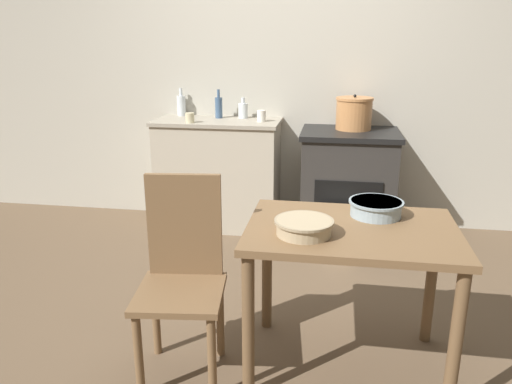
# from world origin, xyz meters

# --- Properties ---
(ground_plane) EXTENTS (14.00, 14.00, 0.00)m
(ground_plane) POSITION_xyz_m (0.00, 0.00, 0.00)
(ground_plane) COLOR brown
(wall_back) EXTENTS (8.00, 0.07, 2.55)m
(wall_back) POSITION_xyz_m (0.00, 1.58, 1.27)
(wall_back) COLOR #B2AD9E
(wall_back) RESTS_ON ground_plane
(counter_cabinet) EXTENTS (1.04, 0.52, 0.92)m
(counter_cabinet) POSITION_xyz_m (-0.47, 1.31, 0.46)
(counter_cabinet) COLOR #B2A893
(counter_cabinet) RESTS_ON ground_plane
(stove) EXTENTS (0.77, 0.62, 0.87)m
(stove) POSITION_xyz_m (0.62, 1.26, 0.44)
(stove) COLOR #2D2B28
(stove) RESTS_ON ground_plane
(work_table) EXTENTS (0.97, 0.68, 0.74)m
(work_table) POSITION_xyz_m (0.60, -0.53, 0.62)
(work_table) COLOR brown
(work_table) RESTS_ON ground_plane
(chair) EXTENTS (0.44, 0.44, 0.96)m
(chair) POSITION_xyz_m (-0.19, -0.65, 0.50)
(chair) COLOR brown
(chair) RESTS_ON ground_plane
(flour_sack) EXTENTS (0.24, 0.17, 0.36)m
(flour_sack) POSITION_xyz_m (0.55, 0.76, 0.18)
(flour_sack) COLOR beige
(flour_sack) RESTS_ON ground_plane
(stock_pot) EXTENTS (0.29, 0.29, 0.28)m
(stock_pot) POSITION_xyz_m (0.64, 1.34, 1.00)
(stock_pot) COLOR #B77A47
(stock_pot) RESTS_ON stove
(mixing_bowl_large) EXTENTS (0.26, 0.26, 0.07)m
(mixing_bowl_large) POSITION_xyz_m (0.38, -0.65, 0.78)
(mixing_bowl_large) COLOR tan
(mixing_bowl_large) RESTS_ON work_table
(mixing_bowl_small) EXTENTS (0.26, 0.26, 0.08)m
(mixing_bowl_small) POSITION_xyz_m (0.71, -0.35, 0.78)
(mixing_bowl_small) COLOR #93A8B2
(mixing_bowl_small) RESTS_ON work_table
(bottle_far_left) EXTENTS (0.08, 0.08, 0.17)m
(bottle_far_left) POSITION_xyz_m (-0.28, 1.44, 0.99)
(bottle_far_left) COLOR silver
(bottle_far_left) RESTS_ON counter_cabinet
(bottle_left) EXTENTS (0.07, 0.07, 0.24)m
(bottle_left) POSITION_xyz_m (-0.84, 1.49, 1.01)
(bottle_left) COLOR silver
(bottle_left) RESTS_ON counter_cabinet
(bottle_mid_left) EXTENTS (0.06, 0.06, 0.24)m
(bottle_mid_left) POSITION_xyz_m (-0.49, 1.41, 1.02)
(bottle_mid_left) COLOR #3D5675
(bottle_mid_left) RESTS_ON counter_cabinet
(cup_center_left) EXTENTS (0.07, 0.07, 0.08)m
(cup_center_left) POSITION_xyz_m (-0.66, 1.13, 0.96)
(cup_center_left) COLOR beige
(cup_center_left) RESTS_ON counter_cabinet
(cup_center) EXTENTS (0.07, 0.07, 0.09)m
(cup_center) POSITION_xyz_m (-0.10, 1.28, 0.97)
(cup_center) COLOR silver
(cup_center) RESTS_ON counter_cabinet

